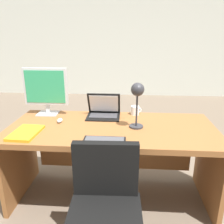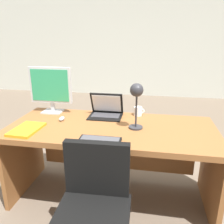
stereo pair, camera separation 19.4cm
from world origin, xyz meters
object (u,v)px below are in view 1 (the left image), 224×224
Objects in this scene: desk at (112,143)px; monitor at (46,88)px; laptop at (104,109)px; book at (26,133)px; keyboard at (104,141)px; office_chair at (105,224)px; coffee_mug at (135,110)px; desk_lamp at (137,96)px; mouse at (60,120)px.

monitor reaches higher than desk.
laptop is 1.00× the size of book.
office_chair is at bearing -83.99° from keyboard.
desk is 0.77m from office_chair.
office_chair is at bearing -89.19° from desk.
coffee_mug reaches higher than desk.
desk_lamp is 0.43m from coffee_mug.
laptop is at bearing 40.13° from book.
coffee_mug is at bearing 53.85° from desk.
mouse is (-0.45, 0.38, 0.01)m from keyboard.
monitor is 0.93m from desk_lamp.
desk is 0.41m from keyboard.
monitor is 0.55× the size of office_chair.
coffee_mug is at bearing 69.33° from keyboard.
mouse reaches higher than keyboard.
laptop reaches higher than office_chair.
keyboard is 3.93× the size of mouse.
monitor is 1.36m from office_chair.
mouse is (-0.38, -0.21, -0.05)m from laptop.
desk_lamp reaches higher than desk.
keyboard reaches higher than desk.
office_chair is at bearing -106.68° from desk_lamp.
mouse is 0.34m from book.
coffee_mug is (0.24, 0.64, 0.03)m from keyboard.
coffee_mug is (-0.00, 0.36, -0.25)m from desk_lamp.
desk is 5.70× the size of keyboard.
monitor is 4.38× the size of coffee_mug.
laptop is at bearing 136.08° from desk_lamp.
desk is 2.15× the size of office_chair.
coffee_mug is (0.88, 0.05, -0.22)m from monitor.
office_chair reaches higher than book.
mouse is 0.25× the size of book.
book is (-0.20, -0.28, -0.01)m from mouse.
monitor reaches higher than desk_lamp.
monitor reaches higher than mouse.
keyboard is at bearing -42.88° from monitor.
monitor reaches higher than laptop.
keyboard is at bearing -83.32° from laptop.
mouse is (0.19, -0.22, -0.25)m from monitor.
laptop is 0.49m from desk_lamp.
mouse is 0.20× the size of desk_lamp.
monitor is 0.60m from laptop.
office_chair is at bearing -35.29° from book.
desk is 0.43m from coffee_mug.
desk_lamp is at bearing -19.25° from monitor.
mouse is at bearing 54.70° from book.
laptop is 3.94× the size of mouse.
desk is at bearing 84.99° from keyboard.
book is (-0.01, -0.50, -0.25)m from monitor.
coffee_mug is (0.21, 0.29, 0.23)m from desk.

